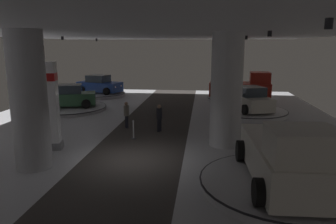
# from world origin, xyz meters

# --- Properties ---
(ground) EXTENTS (24.00, 44.00, 0.06)m
(ground) POSITION_xyz_m (0.00, 0.00, -0.02)
(ground) COLOR #B2B2B7
(ceiling_with_spotlights) EXTENTS (24.00, 44.00, 0.39)m
(ceiling_with_spotlights) POSITION_xyz_m (-0.00, -0.00, 5.55)
(ceiling_with_spotlights) COLOR silver
(column_left) EXTENTS (1.42, 1.42, 5.50)m
(column_left) POSITION_xyz_m (-3.80, -1.27, 2.75)
(column_left) COLOR #ADADB2
(column_left) RESTS_ON ground
(column_right) EXTENTS (1.52, 1.52, 5.50)m
(column_right) POSITION_xyz_m (4.12, 2.56, 2.75)
(column_right) COLOR silver
(column_right) RESTS_ON ground
(brand_sign_pylon) EXTENTS (1.37, 0.89, 4.16)m
(brand_sign_pylon) POSITION_xyz_m (-4.30, 0.98, 2.15)
(brand_sign_pylon) COLOR slate
(brand_sign_pylon) RESTS_ON ground
(display_platform_far_right) EXTENTS (5.49, 5.49, 0.34)m
(display_platform_far_right) POSITION_xyz_m (6.26, 10.02, 0.19)
(display_platform_far_right) COLOR silver
(display_platform_far_right) RESTS_ON ground
(display_car_far_right) EXTENTS (3.26, 4.56, 1.71)m
(display_car_far_right) POSITION_xyz_m (6.27, 9.99, 1.10)
(display_car_far_right) COLOR silver
(display_car_far_right) RESTS_ON display_platform_far_right
(display_platform_near_right) EXTENTS (5.68, 5.68, 0.32)m
(display_platform_near_right) POSITION_xyz_m (5.77, -2.28, 0.18)
(display_platform_near_right) COLOR #B7B7BC
(display_platform_near_right) RESTS_ON ground
(pickup_truck_near_right) EXTENTS (2.79, 5.37, 2.30)m
(pickup_truck_near_right) POSITION_xyz_m (5.78, -2.60, 1.25)
(pickup_truck_near_right) COLOR silver
(pickup_truck_near_right) RESTS_ON display_platform_near_right
(display_platform_far_left) EXTENTS (5.83, 5.83, 0.26)m
(display_platform_far_left) POSITION_xyz_m (-7.32, 10.12, 0.15)
(display_platform_far_left) COLOR #B7B7BC
(display_platform_far_left) RESTS_ON ground
(display_car_far_left) EXTENTS (4.55, 3.18, 1.71)m
(display_car_far_left) POSITION_xyz_m (-7.29, 10.13, 1.03)
(display_car_far_left) COLOR #2D5638
(display_car_far_left) RESTS_ON display_platform_far_left
(display_platform_deep_left) EXTENTS (4.81, 4.81, 0.36)m
(display_platform_deep_left) POSITION_xyz_m (-6.97, 16.83, 0.20)
(display_platform_deep_left) COLOR #B7B7BC
(display_platform_deep_left) RESTS_ON ground
(display_car_deep_left) EXTENTS (4.54, 3.16, 1.71)m
(display_car_deep_left) POSITION_xyz_m (-7.00, 16.83, 1.12)
(display_car_deep_left) COLOR navy
(display_car_deep_left) RESTS_ON display_platform_deep_left
(display_platform_deep_right) EXTENTS (5.68, 5.68, 0.28)m
(display_platform_deep_right) POSITION_xyz_m (6.23, 15.95, 0.16)
(display_platform_deep_right) COLOR #B7B7BC
(display_platform_deep_right) RESTS_ON ground
(pickup_truck_deep_right) EXTENTS (5.47, 3.04, 2.30)m
(pickup_truck_deep_right) POSITION_xyz_m (6.55, 15.92, 1.21)
(pickup_truck_deep_right) COLOR maroon
(pickup_truck_deep_right) RESTS_ON display_platform_deep_right
(visitor_walking_near) EXTENTS (0.32, 0.32, 1.59)m
(visitor_walking_near) POSITION_xyz_m (-1.54, 5.31, 0.91)
(visitor_walking_near) COLOR black
(visitor_walking_near) RESTS_ON ground
(visitor_walking_far) EXTENTS (0.32, 0.32, 1.59)m
(visitor_walking_far) POSITION_xyz_m (0.53, 4.70, 0.91)
(visitor_walking_far) COLOR black
(visitor_walking_far) RESTS_ON ground
(stanchion_a) EXTENTS (0.28, 0.28, 1.01)m
(stanchion_a) POSITION_xyz_m (-0.64, 3.13, 0.37)
(stanchion_a) COLOR #333338
(stanchion_a) RESTS_ON ground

